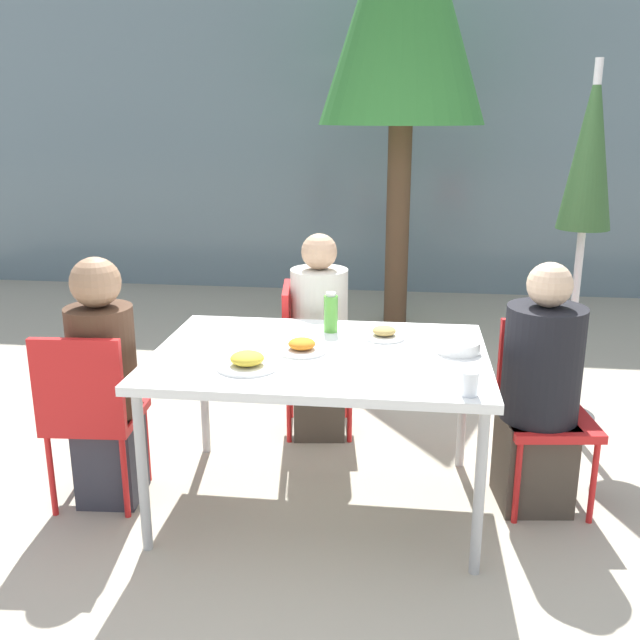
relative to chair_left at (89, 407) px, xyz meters
The scene contains 16 objects.
ground_plane 1.16m from the chair_left, ahead, with size 24.00×24.00×0.00m, color #B2A893.
building_facade 4.75m from the chair_left, 77.07° to the left, with size 10.00×0.20×3.00m.
dining_table 1.07m from the chair_left, ahead, with size 1.49×1.04×0.76m.
chair_left is the anchor object (origin of this frame).
person_left 0.12m from the chair_left, 62.10° to the left, with size 0.30×0.30×1.18m.
chair_right 2.10m from the chair_left, ahead, with size 0.45×0.45×0.86m.
person_right 2.05m from the chair_left, ahead, with size 0.35×0.35×1.17m.
chair_far 1.29m from the chair_left, 48.41° to the left, with size 0.45×0.45×0.86m.
person_far 1.32m from the chair_left, 44.47° to the left, with size 0.32×0.32×1.16m.
closed_umbrella 2.85m from the chair_left, 27.73° to the left, with size 0.36×0.36×2.07m.
plate_0 1.40m from the chair_left, 16.83° to the left, with size 0.20×0.20×0.06m.
plate_1 1.01m from the chair_left, ahead, with size 0.22×0.22×0.06m.
plate_2 0.82m from the chair_left, ahead, with size 0.26×0.26×0.07m.
bottle 1.20m from the chair_left, 24.09° to the left, with size 0.07×0.07×0.20m.
drinking_cup 1.71m from the chair_left, ahead, with size 0.07×0.07×0.09m.
salad_bowl 1.69m from the chair_left, ahead, with size 0.19×0.19×0.05m.
Camera 1 is at (0.37, -3.00, 1.78)m, focal length 40.00 mm.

